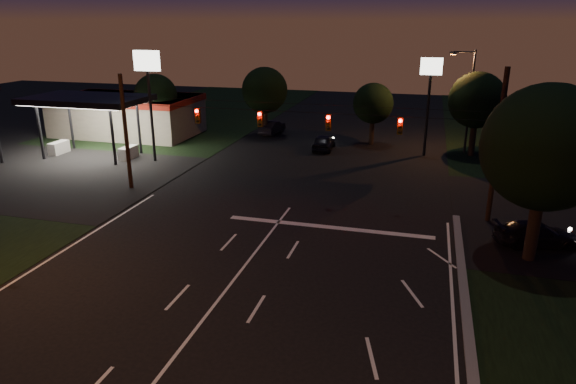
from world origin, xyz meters
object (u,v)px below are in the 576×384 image
(utility_pole_right, at_px, (487,221))
(car_oncoming_a, at_px, (324,142))
(tree_right_near, at_px, (546,148))
(car_cross, at_px, (537,234))
(car_oncoming_b, at_px, (272,127))

(utility_pole_right, xyz_separation_m, car_oncoming_a, (-13.00, 14.72, 0.73))
(utility_pole_right, bearing_deg, tree_right_near, -72.47)
(car_oncoming_a, xyz_separation_m, car_cross, (15.13, -17.76, -0.09))
(utility_pole_right, distance_m, car_cross, 3.77)
(car_oncoming_a, bearing_deg, car_oncoming_b, -42.04)
(utility_pole_right, relative_size, car_oncoming_a, 2.11)
(utility_pole_right, height_order, car_oncoming_b, utility_pole_right)
(car_cross, bearing_deg, utility_pole_right, 22.07)
(tree_right_near, bearing_deg, car_cross, 71.28)
(tree_right_near, bearing_deg, car_oncoming_a, 126.61)
(utility_pole_right, xyz_separation_m, tree_right_near, (1.53, -4.83, 5.68))
(car_oncoming_b, height_order, car_cross, car_oncoming_b)
(car_oncoming_b, bearing_deg, car_oncoming_a, 145.27)
(car_oncoming_a, distance_m, car_oncoming_b, 8.61)
(tree_right_near, relative_size, car_cross, 2.01)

